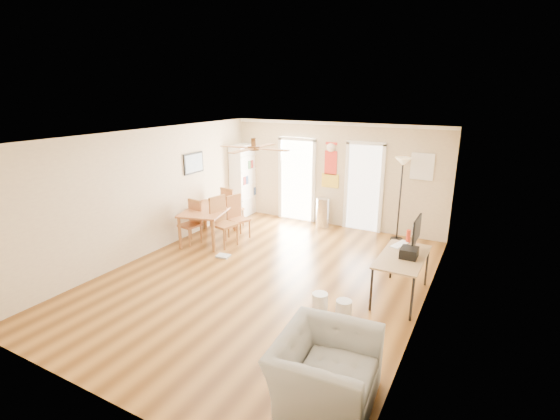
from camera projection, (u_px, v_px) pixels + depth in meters
The scene contains 30 objects.
floor at pixel (265, 278), 7.46m from camera, with size 7.00×7.00×0.00m, color brown.
ceiling at pixel (263, 136), 6.72m from camera, with size 5.50×7.00×0.00m, color silver, non-canonical shape.
wall_back at pixel (335, 175), 10.04m from camera, with size 5.50×0.04×2.60m, color beige, non-canonical shape.
wall_front at pixel (90, 296), 4.14m from camera, with size 5.50×0.04×2.60m, color beige, non-canonical shape.
wall_left at pixel (149, 192), 8.34m from camera, with size 0.04×7.00×2.60m, color beige, non-canonical shape.
wall_right at pixel (427, 236), 5.84m from camera, with size 0.04×7.00×2.60m, color beige, non-canonical shape.
crown_molding at pixel (263, 138), 6.73m from camera, with size 5.50×7.00×0.08m, color white, non-canonical shape.
kitchen_doorway at pixel (297, 181), 10.58m from camera, with size 0.90×0.10×2.10m, color white, non-canonical shape.
bathroom_doorway at pixel (364, 188), 9.76m from camera, with size 0.80×0.10×2.10m, color white, non-canonical shape.
wall_decal at pixel (331, 165), 10.01m from camera, with size 0.46×0.03×1.10m, color red.
ac_grille at pixel (422, 167), 8.97m from camera, with size 0.50×0.04×0.60m, color white.
framed_poster at pixel (194, 163), 9.40m from camera, with size 0.04×0.66×0.48m, color black.
ceiling_fan at pixel (254, 148), 6.51m from camera, with size 1.24×1.24×0.20m, color #593819, non-canonical shape.
bookshelf at pixel (244, 180), 11.06m from camera, with size 0.39×0.87×1.94m, color white, non-canonical shape.
dining_table at pixel (209, 224), 9.29m from camera, with size 0.90×1.49×0.75m, color #AC6737, non-canonical shape.
dining_chair_right_a at pixel (239, 217), 9.35m from camera, with size 0.41×0.41×0.99m, color #945A30, non-canonical shape.
dining_chair_right_b at pixel (224, 222), 8.86m from camera, with size 0.45×0.45×1.09m, color olive, non-canonical shape.
dining_chair_near at pixel (190, 223), 9.00m from camera, with size 0.40×0.40×0.97m, color #985D31, non-canonical shape.
dining_chair_far at pixel (233, 207), 10.16m from camera, with size 0.42×0.42×1.01m, color #A86136, non-canonical shape.
trash_can at pixel (323, 212), 10.17m from camera, with size 0.34×0.34×0.74m, color silver.
torchiere_lamp at pixel (400, 200), 9.10m from camera, with size 0.36×0.36×1.92m, color black, non-canonical shape.
computer_desk at pixel (401, 277), 6.66m from camera, with size 0.69×1.39×0.74m, color #A37B58, non-canonical shape.
imac at pixel (416, 233), 6.75m from camera, with size 0.08×0.60×0.56m, color black, non-canonical shape.
keyboard at pixel (400, 244), 7.02m from camera, with size 0.15×0.45×0.02m, color white.
printer at pixel (409, 253), 6.47m from camera, with size 0.26×0.31×0.16m, color black.
orange_bottle at pixel (408, 236), 7.10m from camera, with size 0.08×0.08×0.23m, color red.
wastebasket_a at pixel (344, 309), 6.12m from camera, with size 0.24×0.24×0.28m, color silver.
wastebasket_b at pixel (320, 302), 6.32m from camera, with size 0.25×0.25×0.29m, color white.
floor_cloth at pixel (223, 256), 8.38m from camera, with size 0.27×0.21×0.04m, color #A09F9A.
armchair at pixel (325, 371), 4.39m from camera, with size 1.19×1.04×0.77m, color #A1A29D.
Camera 1 is at (3.48, -5.84, 3.32)m, focal length 25.88 mm.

